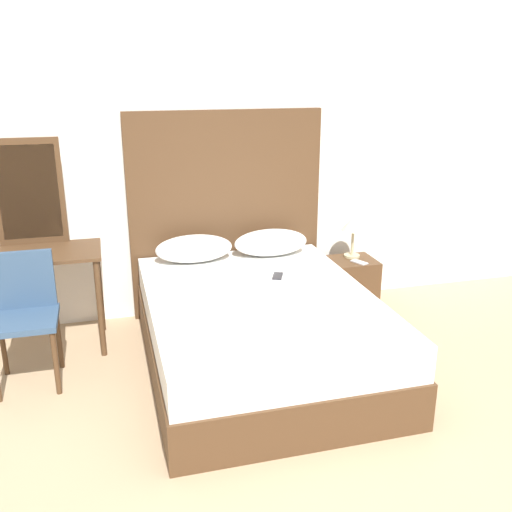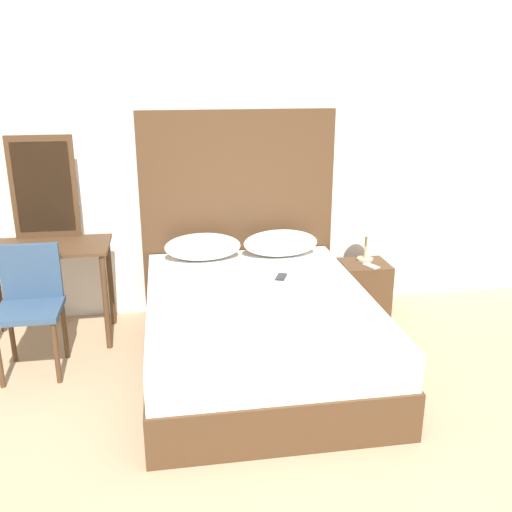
% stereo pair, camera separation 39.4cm
% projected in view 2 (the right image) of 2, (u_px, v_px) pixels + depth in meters
% --- Properties ---
extents(wall_back, '(10.00, 0.06, 2.70)m').
position_uv_depth(wall_back, '(252.00, 156.00, 4.81)').
color(wall_back, white).
rests_on(wall_back, ground_plane).
extents(bed, '(1.56, 2.08, 0.56)m').
position_uv_depth(bed, '(258.00, 331.00, 4.06)').
color(bed, '#4C331E').
rests_on(bed, ground_plane).
extents(headboard, '(1.64, 0.05, 1.74)m').
position_uv_depth(headboard, '(238.00, 214.00, 4.87)').
color(headboard, '#4C331E').
rests_on(headboard, ground_plane).
extents(pillow_left, '(0.62, 0.32, 0.22)m').
position_uv_depth(pillow_left, '(203.00, 247.00, 4.67)').
color(pillow_left, white).
rests_on(pillow_left, bed).
extents(pillow_right, '(0.62, 0.32, 0.22)m').
position_uv_depth(pillow_right, '(281.00, 243.00, 4.77)').
color(pillow_right, white).
rests_on(pillow_right, bed).
extents(phone_on_bed, '(0.12, 0.17, 0.01)m').
position_uv_depth(phone_on_bed, '(281.00, 277.00, 4.30)').
color(phone_on_bed, '#232328').
rests_on(phone_on_bed, bed).
extents(nightstand, '(0.40, 0.36, 0.46)m').
position_uv_depth(nightstand, '(363.00, 288.00, 4.98)').
color(nightstand, '#4C331E').
rests_on(nightstand, ground_plane).
extents(table_lamp, '(0.21, 0.21, 0.37)m').
position_uv_depth(table_lamp, '(367.00, 229.00, 4.89)').
color(table_lamp, tan).
rests_on(table_lamp, nightstand).
extents(phone_on_nightstand, '(0.13, 0.17, 0.01)m').
position_uv_depth(phone_on_nightstand, '(371.00, 266.00, 4.82)').
color(phone_on_nightstand, '#B7B7BC').
rests_on(phone_on_nightstand, nightstand).
extents(vanity_desk, '(0.96, 0.52, 0.78)m').
position_uv_depth(vanity_desk, '(46.00, 263.00, 4.35)').
color(vanity_desk, '#4C331E').
rests_on(vanity_desk, ground_plane).
extents(vanity_mirror, '(0.50, 0.03, 0.80)m').
position_uv_depth(vanity_mirror, '(44.00, 187.00, 4.40)').
color(vanity_mirror, '#4C331E').
rests_on(vanity_mirror, vanity_desk).
extents(chair, '(0.43, 0.42, 0.89)m').
position_uv_depth(chair, '(30.00, 299.00, 3.98)').
color(chair, '#334C6B').
rests_on(chair, ground_plane).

